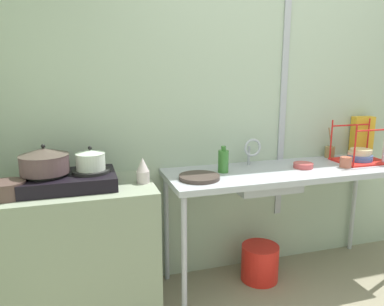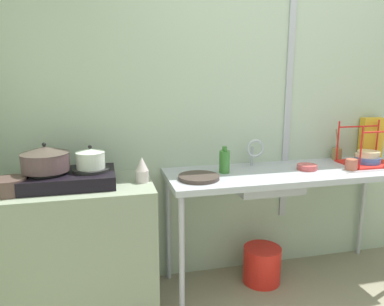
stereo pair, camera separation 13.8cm
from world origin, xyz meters
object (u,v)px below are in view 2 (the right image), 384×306
at_px(percolator, 142,170).
at_px(frying_pan, 199,177).
at_px(sink_basin, 265,181).
at_px(dish_rack, 368,158).
at_px(stove, 70,178).
at_px(pot_on_right_burner, 91,158).
at_px(bottle_by_sink, 224,161).
at_px(cereal_box, 371,138).
at_px(small_bowl_on_drainboard, 307,167).
at_px(utensil_jar, 337,153).
at_px(cup_by_rack, 351,164).
at_px(bucket_on_floor, 262,265).
at_px(pot_on_left_burner, 45,159).
at_px(faucet, 255,149).
at_px(pot_beside_stove, 9,186).

bearing_deg(percolator, frying_pan, -4.19).
bearing_deg(frying_pan, percolator, 175.81).
bearing_deg(sink_basin, dish_rack, 1.56).
relative_size(stove, pot_on_right_burner, 3.07).
height_order(bottle_by_sink, cereal_box, cereal_box).
bearing_deg(small_bowl_on_drainboard, cereal_box, 18.17).
height_order(small_bowl_on_drainboard, utensil_jar, utensil_jar).
bearing_deg(bottle_by_sink, cup_by_rack, -8.51).
xyz_separation_m(pot_on_right_burner, frying_pan, (0.67, -0.06, -0.15)).
distance_m(percolator, dish_rack, 1.70).
bearing_deg(bucket_on_floor, pot_on_left_burner, -178.96).
bearing_deg(utensil_jar, bucket_on_floor, -164.33).
height_order(cereal_box, bucket_on_floor, cereal_box).
distance_m(pot_on_right_burner, small_bowl_on_drainboard, 1.49).
distance_m(pot_on_left_burner, sink_basin, 1.45).
bearing_deg(bucket_on_floor, cup_by_rack, -10.54).
distance_m(stove, percolator, 0.44).
bearing_deg(cup_by_rack, faucet, 159.68).
height_order(pot_on_right_burner, sink_basin, pot_on_right_burner).
height_order(pot_beside_stove, dish_rack, dish_rack).
bearing_deg(bottle_by_sink, frying_pan, -152.05).
relative_size(pot_on_right_burner, small_bowl_on_drainboard, 1.26).
relative_size(percolator, utensil_jar, 0.66).
xyz_separation_m(cup_by_rack, cereal_box, (0.40, 0.31, 0.12)).
height_order(pot_beside_stove, sink_basin, pot_beside_stove).
distance_m(stove, sink_basin, 1.30).
bearing_deg(dish_rack, pot_on_right_burner, -179.37).
height_order(percolator, small_bowl_on_drainboard, percolator).
xyz_separation_m(stove, frying_pan, (0.80, -0.06, -0.03)).
bearing_deg(pot_on_right_burner, sink_basin, -0.03).
xyz_separation_m(cereal_box, utensil_jar, (-0.30, 0.00, -0.11)).
relative_size(sink_basin, frying_pan, 1.68).
bearing_deg(bucket_on_floor, cereal_box, 11.02).
bearing_deg(small_bowl_on_drainboard, utensil_jar, 30.11).
height_order(frying_pan, cereal_box, cereal_box).
height_order(dish_rack, small_bowl_on_drainboard, dish_rack).
xyz_separation_m(small_bowl_on_drainboard, bottle_by_sink, (-0.60, 0.06, 0.06)).
relative_size(percolator, faucet, 0.78).
relative_size(percolator, bottle_by_sink, 0.87).
bearing_deg(cereal_box, utensil_jar, -173.54).
xyz_separation_m(pot_on_right_burner, utensil_jar, (1.88, 0.22, -0.11)).
bearing_deg(cereal_box, pot_on_left_burner, -168.21).
relative_size(pot_on_right_burner, pot_beside_stove, 0.93).
xyz_separation_m(stove, utensil_jar, (2.01, 0.22, 0.00)).
bearing_deg(pot_on_left_burner, faucet, 6.12).
xyz_separation_m(pot_on_left_burner, bucket_on_floor, (1.44, 0.03, -0.90)).
height_order(sink_basin, utensil_jar, utensil_jar).
bearing_deg(pot_on_right_burner, bucket_on_floor, 1.27).
relative_size(pot_beside_stove, sink_basin, 0.42).
height_order(sink_basin, dish_rack, dish_rack).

